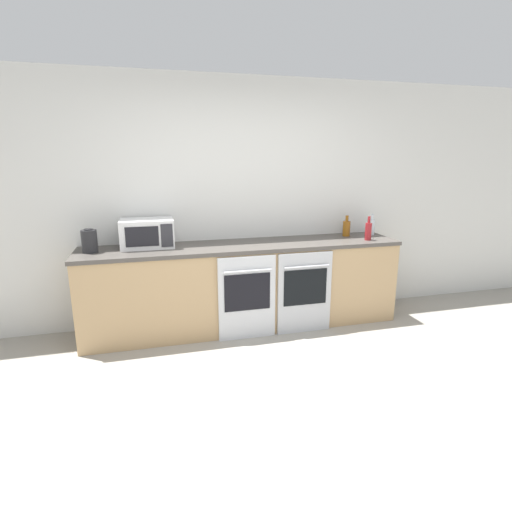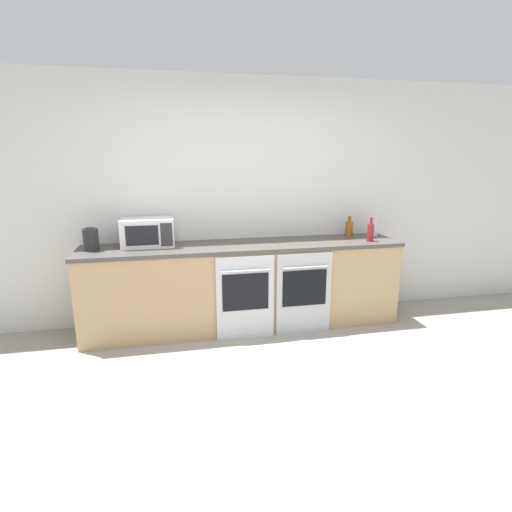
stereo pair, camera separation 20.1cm
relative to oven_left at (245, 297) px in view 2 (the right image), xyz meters
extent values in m
plane|color=gray|center=(0.05, -1.37, -0.43)|extent=(16.00, 16.00, 0.00)
cube|color=silver|center=(0.05, 0.65, 0.87)|extent=(10.00, 0.06, 2.60)
cube|color=tan|center=(0.05, 0.32, 0.00)|extent=(3.29, 0.60, 0.86)
cube|color=#4C4742|center=(0.05, 0.32, 0.45)|extent=(3.32, 0.63, 0.04)
cube|color=silver|center=(0.00, 0.00, -0.01)|extent=(0.58, 0.03, 0.85)
cube|color=black|center=(0.00, -0.02, 0.06)|extent=(0.46, 0.01, 0.37)
cylinder|color=silver|center=(0.00, -0.04, 0.28)|extent=(0.47, 0.02, 0.02)
cube|color=#B7BABF|center=(0.61, 0.00, -0.01)|extent=(0.58, 0.03, 0.85)
cube|color=black|center=(0.61, -0.02, 0.06)|extent=(0.46, 0.01, 0.37)
cylinder|color=#B7BABF|center=(0.61, -0.04, 0.28)|extent=(0.47, 0.02, 0.02)
cube|color=silver|center=(-0.92, 0.43, 0.61)|extent=(0.51, 0.33, 0.28)
cube|color=black|center=(-0.96, 0.26, 0.61)|extent=(0.31, 0.01, 0.19)
cube|color=#2D2D33|center=(-0.73, 0.26, 0.61)|extent=(0.11, 0.01, 0.23)
cylinder|color=maroon|center=(1.40, 0.18, 0.56)|extent=(0.07, 0.07, 0.19)
cylinder|color=maroon|center=(1.40, 0.18, 0.69)|extent=(0.03, 0.03, 0.07)
cylinder|color=silver|center=(1.59, 0.43, 0.56)|extent=(0.07, 0.07, 0.18)
cylinder|color=silver|center=(1.59, 0.43, 0.68)|extent=(0.03, 0.03, 0.07)
cylinder|color=#8C5114|center=(1.28, 0.45, 0.56)|extent=(0.08, 0.08, 0.17)
cylinder|color=#8C5114|center=(1.28, 0.45, 0.67)|extent=(0.04, 0.04, 0.07)
cylinder|color=#232326|center=(-1.44, 0.33, 0.58)|extent=(0.14, 0.14, 0.21)
cylinder|color=#262628|center=(-1.44, 0.33, 0.69)|extent=(0.08, 0.08, 0.01)
camera|label=1|loc=(-0.86, -3.62, 1.35)|focal=28.00mm
camera|label=2|loc=(-0.67, -3.67, 1.35)|focal=28.00mm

